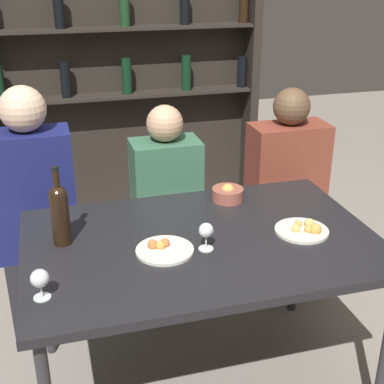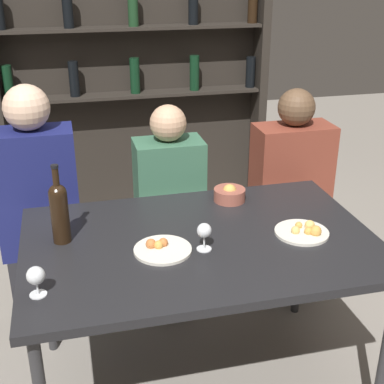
{
  "view_description": "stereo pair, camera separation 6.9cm",
  "coord_description": "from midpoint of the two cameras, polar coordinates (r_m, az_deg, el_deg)",
  "views": [
    {
      "loc": [
        -0.56,
        -1.85,
        1.83
      ],
      "look_at": [
        0.0,
        0.14,
        0.92
      ],
      "focal_mm": 50.0,
      "sensor_mm": 36.0,
      "label": 1
    },
    {
      "loc": [
        -0.49,
        -1.87,
        1.83
      ],
      "look_at": [
        0.0,
        0.14,
        0.92
      ],
      "focal_mm": 50.0,
      "sensor_mm": 36.0,
      "label": 2
    }
  ],
  "objects": [
    {
      "name": "snack_bowl",
      "position": [
        2.54,
        4.8,
        -0.23
      ],
      "size": [
        0.15,
        0.15,
        0.08
      ],
      "color": "#995142",
      "rests_on": "dining_table"
    },
    {
      "name": "dining_table",
      "position": [
        2.23,
        1.76,
        -6.31
      ],
      "size": [
        1.44,
        0.94,
        0.77
      ],
      "color": "black",
      "rests_on": "ground_plane"
    },
    {
      "name": "wine_rack_wall",
      "position": [
        3.82,
        -5.7,
        12.62
      ],
      "size": [
        1.89,
        0.21,
        2.11
      ],
      "color": "#28231E",
      "rests_on": "ground_plane"
    },
    {
      "name": "wine_glass_1",
      "position": [
        1.89,
        -15.3,
        -8.71
      ],
      "size": [
        0.06,
        0.06,
        0.11
      ],
      "color": "silver",
      "rests_on": "dining_table"
    },
    {
      "name": "food_plate_1",
      "position": [
        2.29,
        12.7,
        -4.11
      ],
      "size": [
        0.23,
        0.23,
        0.05
      ],
      "color": "silver",
      "rests_on": "dining_table"
    },
    {
      "name": "seated_person_center",
      "position": [
        2.86,
        -1.73,
        -2.81
      ],
      "size": [
        0.35,
        0.22,
        1.17
      ],
      "color": "#26262B",
      "rests_on": "ground_plane"
    },
    {
      "name": "wine_glass_0",
      "position": [
        2.09,
        2.27,
        -4.27
      ],
      "size": [
        0.06,
        0.06,
        0.11
      ],
      "color": "silver",
      "rests_on": "dining_table"
    },
    {
      "name": "seated_person_left",
      "position": [
        2.78,
        -15.16,
        -2.84
      ],
      "size": [
        0.39,
        0.22,
        1.3
      ],
      "color": "#26262B",
      "rests_on": "ground_plane"
    },
    {
      "name": "wine_bottle",
      "position": [
        2.18,
        -13.09,
        -1.87
      ],
      "size": [
        0.07,
        0.07,
        0.33
      ],
      "color": "black",
      "rests_on": "dining_table"
    },
    {
      "name": "ground_plane",
      "position": [
        2.66,
        1.56,
        -19.63
      ],
      "size": [
        10.0,
        10.0,
        0.0
      ],
      "primitive_type": "plane",
      "color": "gray"
    },
    {
      "name": "food_plate_0",
      "position": [
        2.12,
        -2.34,
        -6.05
      ],
      "size": [
        0.23,
        0.23,
        0.05
      ],
      "color": "silver",
      "rests_on": "dining_table"
    },
    {
      "name": "seated_person_right",
      "position": [
        3.05,
        10.93,
        -1.1
      ],
      "size": [
        0.42,
        0.22,
        1.21
      ],
      "color": "#26262B",
      "rests_on": "ground_plane"
    }
  ]
}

